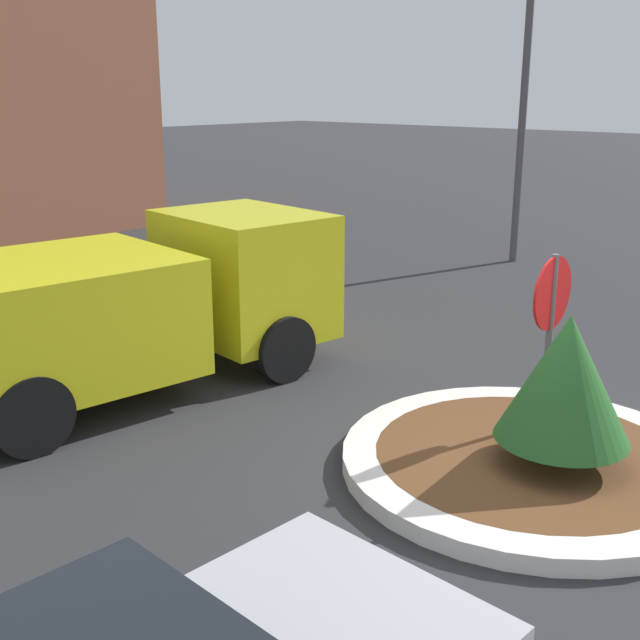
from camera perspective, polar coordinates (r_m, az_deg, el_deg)
name	(u,v)px	position (r m, az deg, el deg)	size (l,w,h in m)	color
ground_plane	(528,470)	(8.38, 14.58, -10.26)	(120.00, 120.00, 0.00)	#2D2D30
traffic_island	(529,462)	(8.34, 14.62, -9.73)	(3.71, 3.71, 0.17)	silver
stop_sign	(551,313)	(8.67, 16.10, 0.48)	(0.79, 0.07, 2.02)	#4C4C51
island_shrub	(566,378)	(7.85, 17.08, -3.94)	(1.27, 1.27, 1.49)	brown
utility_truck	(126,304)	(10.12, -13.64, 1.14)	(5.56, 2.89, 2.05)	gold
light_pole	(527,52)	(17.70, 14.51, 17.98)	(0.70, 0.30, 7.54)	#4C4C51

